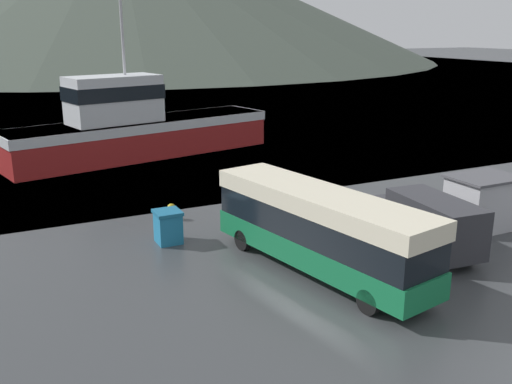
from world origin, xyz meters
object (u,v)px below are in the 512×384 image
at_px(fishing_boat, 136,127).
at_px(dock_kiosk, 482,202).
at_px(tour_bus, 319,227).
at_px(small_boat, 210,128).
at_px(storage_bin, 168,226).
at_px(delivery_van, 425,221).

bearing_deg(fishing_boat, dock_kiosk, 12.62).
height_order(tour_bus, dock_kiosk, tour_bus).
distance_m(tour_bus, small_boat, 31.41).
bearing_deg(tour_bus, storage_bin, 117.04).
distance_m(tour_bus, fishing_boat, 23.71).
bearing_deg(fishing_boat, tour_bus, -10.13).
xyz_separation_m(tour_bus, storage_bin, (-4.36, 5.58, -1.08)).
xyz_separation_m(tour_bus, small_boat, (7.47, 30.48, -1.36)).
xyz_separation_m(delivery_van, storage_bin, (-9.72, 5.61, -0.53)).
bearing_deg(storage_bin, delivery_van, -29.99).
height_order(delivery_van, dock_kiosk, dock_kiosk).
bearing_deg(delivery_van, fishing_boat, 109.84).
distance_m(delivery_van, storage_bin, 11.24).
height_order(tour_bus, storage_bin, tour_bus).
distance_m(tour_bus, delivery_van, 5.39).
bearing_deg(tour_bus, delivery_van, -11.26).
distance_m(fishing_boat, small_boat, 11.03).
height_order(dock_kiosk, small_boat, dock_kiosk).
height_order(storage_bin, dock_kiosk, dock_kiosk).
distance_m(dock_kiosk, small_boat, 29.69).
bearing_deg(fishing_boat, storage_bin, -23.04).
bearing_deg(delivery_van, storage_bin, 154.74).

